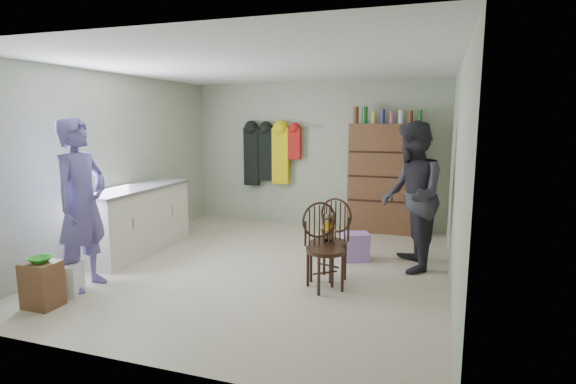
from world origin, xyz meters
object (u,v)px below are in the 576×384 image
(chair_far, at_px, (323,243))
(dresser, at_px, (386,178))
(counter, at_px, (136,220))
(chair_front, at_px, (331,235))

(chair_far, height_order, dresser, dresser)
(counter, distance_m, chair_front, 2.87)
(counter, relative_size, chair_far, 1.94)
(chair_far, bearing_deg, chair_front, 45.54)
(chair_far, distance_m, dresser, 2.83)
(chair_far, bearing_deg, counter, 130.85)
(counter, height_order, dresser, dresser)
(chair_front, distance_m, chair_far, 0.26)
(chair_front, xyz_separation_m, chair_far, (-0.02, -0.26, -0.02))
(counter, height_order, chair_far, chair_far)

